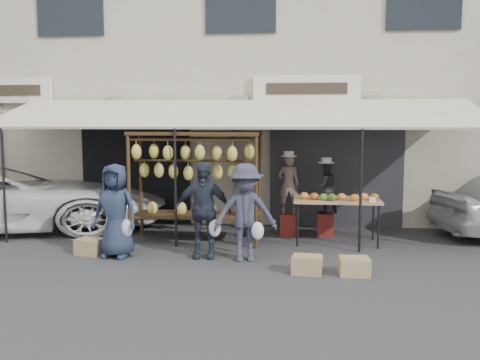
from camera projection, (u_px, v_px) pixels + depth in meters
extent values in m
plane|color=#2D2D30|center=(218.00, 264.00, 9.16)|extent=(90.00, 90.00, 0.00)
cube|color=beige|center=(252.00, 82.00, 15.17)|extent=(24.00, 6.00, 7.00)
cube|color=#232328|center=(336.00, 173.00, 12.19)|extent=(3.00, 0.10, 2.50)
cube|color=black|center=(136.00, 171.00, 12.71)|extent=(2.60, 0.10, 2.50)
cube|color=silver|center=(306.00, 89.00, 11.98)|extent=(2.40, 0.10, 0.60)
cube|color=silver|center=(12.00, 90.00, 12.76)|extent=(2.00, 0.10, 0.60)
cube|color=silver|center=(234.00, 113.00, 11.13)|extent=(10.00, 2.34, 0.63)
cylinder|color=black|center=(4.00, 186.00, 10.66)|extent=(0.05, 0.05, 2.30)
cylinder|color=black|center=(176.00, 188.00, 10.27)|extent=(0.05, 0.05, 2.30)
cylinder|color=black|center=(361.00, 191.00, 9.88)|extent=(0.05, 0.05, 2.30)
cylinder|color=#372513|center=(129.00, 190.00, 10.46)|extent=(0.07, 0.07, 2.20)
cylinder|color=#372513|center=(256.00, 192.00, 10.18)|extent=(0.07, 0.07, 2.20)
cylinder|color=#372513|center=(141.00, 185.00, 11.25)|extent=(0.07, 0.07, 2.20)
cylinder|color=#372513|center=(259.00, 186.00, 10.97)|extent=(0.07, 0.07, 2.20)
cube|color=#372513|center=(195.00, 133.00, 10.59)|extent=(2.60, 0.90, 0.07)
cylinder|color=#372513|center=(192.00, 140.00, 10.26)|extent=(2.50, 0.05, 0.05)
cylinder|color=#372513|center=(199.00, 138.00, 10.95)|extent=(2.50, 0.05, 0.05)
cylinder|color=#372513|center=(195.00, 161.00, 10.65)|extent=(2.50, 0.05, 0.05)
cube|color=#372513|center=(196.00, 215.00, 10.78)|extent=(2.50, 0.80, 0.05)
ellipsoid|color=#EED65B|center=(136.00, 152.00, 10.41)|extent=(0.20, 0.18, 0.30)
ellipsoid|color=#EED65B|center=(154.00, 151.00, 10.52)|extent=(0.20, 0.18, 0.30)
ellipsoid|color=#EED65B|center=(168.00, 153.00, 10.34)|extent=(0.20, 0.18, 0.30)
ellipsoid|color=#EED65B|center=(185.00, 152.00, 10.45)|extent=(0.20, 0.18, 0.30)
ellipsoid|color=#EED65B|center=(200.00, 152.00, 10.27)|extent=(0.20, 0.18, 0.30)
ellipsoid|color=#EED65B|center=(217.00, 153.00, 10.38)|extent=(0.20, 0.18, 0.30)
ellipsoid|color=#EED65B|center=(232.00, 154.00, 10.20)|extent=(0.20, 0.18, 0.30)
ellipsoid|color=#EED65B|center=(249.00, 152.00, 10.31)|extent=(0.20, 0.18, 0.30)
ellipsoid|color=#EED65B|center=(144.00, 170.00, 10.79)|extent=(0.20, 0.18, 0.30)
ellipsoid|color=#EED65B|center=(159.00, 170.00, 10.76)|extent=(0.20, 0.18, 0.30)
ellipsoid|color=#EED65B|center=(174.00, 171.00, 10.73)|extent=(0.20, 0.18, 0.30)
ellipsoid|color=#EED65B|center=(188.00, 173.00, 10.70)|extent=(0.20, 0.18, 0.30)
ellipsoid|color=#EED65B|center=(203.00, 173.00, 10.66)|extent=(0.20, 0.18, 0.30)
ellipsoid|color=#EED65B|center=(218.00, 172.00, 10.63)|extent=(0.20, 0.18, 0.30)
ellipsoid|color=#EED65B|center=(233.00, 172.00, 10.60)|extent=(0.20, 0.18, 0.30)
ellipsoid|color=#EED65B|center=(248.00, 172.00, 10.56)|extent=(0.20, 0.18, 0.30)
cube|color=tan|center=(337.00, 200.00, 10.61)|extent=(1.70, 0.90, 0.05)
cylinder|color=black|center=(298.00, 225.00, 10.39)|extent=(0.04, 0.04, 0.85)
cylinder|color=black|center=(378.00, 227.00, 10.22)|extent=(0.04, 0.04, 0.85)
cylinder|color=black|center=(298.00, 218.00, 11.12)|extent=(0.04, 0.04, 0.85)
cylinder|color=black|center=(373.00, 220.00, 10.95)|extent=(0.04, 0.04, 0.85)
ellipsoid|color=orange|center=(304.00, 196.00, 10.55)|extent=(0.18, 0.14, 0.14)
ellipsoid|color=#B25919|center=(314.00, 196.00, 10.49)|extent=(0.18, 0.14, 0.14)
ellipsoid|color=#598C33|center=(324.00, 197.00, 10.40)|extent=(0.18, 0.14, 0.14)
ellipsoid|color=#477226|center=(331.00, 197.00, 10.37)|extent=(0.18, 0.14, 0.14)
ellipsoid|color=orange|center=(342.00, 197.00, 10.42)|extent=(0.18, 0.14, 0.14)
ellipsoid|color=orange|center=(354.00, 198.00, 10.31)|extent=(0.18, 0.14, 0.14)
ellipsoid|color=orange|center=(364.00, 196.00, 10.45)|extent=(0.18, 0.14, 0.14)
ellipsoid|color=#B25919|center=(374.00, 197.00, 10.42)|extent=(0.18, 0.14, 0.14)
imported|color=#6D5754|center=(288.00, 184.00, 11.29)|extent=(0.48, 0.34, 1.26)
imported|color=#28282D|center=(326.00, 187.00, 11.31)|extent=(0.65, 0.58, 1.11)
imported|color=#222C43|center=(115.00, 211.00, 9.56)|extent=(0.89, 0.65, 1.69)
imported|color=#272F3C|center=(203.00, 210.00, 9.54)|extent=(1.03, 0.47, 1.73)
imported|color=#333547|center=(245.00, 213.00, 9.31)|extent=(1.22, 0.87, 1.72)
cube|color=maroon|center=(288.00, 225.00, 11.39)|extent=(0.41, 0.41, 0.47)
cube|color=maroon|center=(325.00, 224.00, 11.40)|extent=(0.35, 0.35, 0.49)
cube|color=tan|center=(307.00, 265.00, 8.62)|extent=(0.52, 0.41, 0.29)
cube|color=tan|center=(354.00, 266.00, 8.52)|extent=(0.50, 0.39, 0.29)
cube|color=tan|center=(90.00, 246.00, 9.84)|extent=(0.56, 0.48, 0.29)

